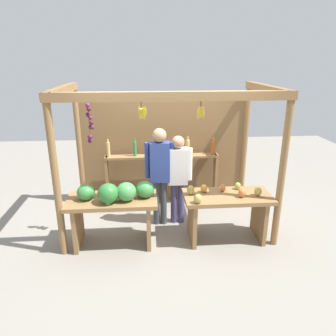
# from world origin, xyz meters

# --- Properties ---
(ground_plane) EXTENTS (12.00, 12.00, 0.00)m
(ground_plane) POSITION_xyz_m (0.00, 0.00, 0.00)
(ground_plane) COLOR gray
(ground_plane) RESTS_ON ground
(market_stall) EXTENTS (3.26, 1.83, 2.30)m
(market_stall) POSITION_xyz_m (-0.01, 0.41, 1.33)
(market_stall) COLOR olive
(market_stall) RESTS_ON ground
(fruit_counter_left) EXTENTS (1.32, 0.65, 1.04)m
(fruit_counter_left) POSITION_xyz_m (-0.82, -0.67, 0.69)
(fruit_counter_left) COLOR olive
(fruit_counter_left) RESTS_ON ground
(fruit_counter_right) EXTENTS (1.32, 0.66, 0.89)m
(fruit_counter_right) POSITION_xyz_m (0.85, -0.65, 0.56)
(fruit_counter_right) COLOR olive
(fruit_counter_right) RESTS_ON ground
(bottle_shelf_unit) EXTENTS (2.09, 0.22, 1.36)m
(bottle_shelf_unit) POSITION_xyz_m (-0.03, 0.64, 0.79)
(bottle_shelf_unit) COLOR olive
(bottle_shelf_unit) RESTS_ON ground
(vendor_man) EXTENTS (0.48, 0.22, 1.66)m
(vendor_man) POSITION_xyz_m (-0.13, -0.08, 1.00)
(vendor_man) COLOR #3F474D
(vendor_man) RESTS_ON ground
(vendor_woman) EXTENTS (0.48, 0.21, 1.53)m
(vendor_woman) POSITION_xyz_m (0.17, -0.05, 0.91)
(vendor_woman) COLOR #484377
(vendor_woman) RESTS_ON ground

